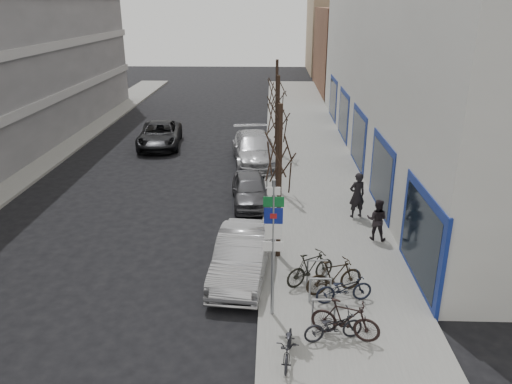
# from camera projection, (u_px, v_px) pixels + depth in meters

# --- Properties ---
(ground) EXTENTS (120.00, 120.00, 0.00)m
(ground) POSITION_uv_depth(u_px,v_px,m) (189.00, 316.00, 14.37)
(ground) COLOR black
(ground) RESTS_ON ground
(sidewalk_east) EXTENTS (5.00, 70.00, 0.15)m
(sidewalk_east) POSITION_uv_depth(u_px,v_px,m) (317.00, 192.00, 23.55)
(sidewalk_east) COLOR slate
(sidewalk_east) RESTS_ON ground
(brick_building_far) EXTENTS (12.00, 14.00, 8.00)m
(brick_building_far) POSITION_uv_depth(u_px,v_px,m) (379.00, 50.00, 49.93)
(brick_building_far) COLOR brown
(brick_building_far) RESTS_ON ground
(tan_building_far) EXTENTS (13.00, 12.00, 9.00)m
(tan_building_far) POSITION_uv_depth(u_px,v_px,m) (360.00, 36.00, 63.75)
(tan_building_far) COLOR #937A5B
(tan_building_far) RESTS_ON ground
(highway_sign_pole) EXTENTS (0.55, 0.10, 4.20)m
(highway_sign_pole) POSITION_uv_depth(u_px,v_px,m) (273.00, 241.00, 13.41)
(highway_sign_pole) COLOR gray
(highway_sign_pole) RESTS_ON ground
(bike_rack) EXTENTS (0.66, 2.26, 0.83)m
(bike_rack) POSITION_uv_depth(u_px,v_px,m) (320.00, 287.00, 14.58)
(bike_rack) COLOR gray
(bike_rack) RESTS_ON sidewalk_east
(tree_near) EXTENTS (1.80, 1.80, 5.50)m
(tree_near) POSITION_uv_depth(u_px,v_px,m) (280.00, 147.00, 16.10)
(tree_near) COLOR black
(tree_near) RESTS_ON ground
(tree_mid) EXTENTS (1.80, 1.80, 5.50)m
(tree_mid) POSITION_uv_depth(u_px,v_px,m) (278.00, 107.00, 22.17)
(tree_mid) COLOR black
(tree_mid) RESTS_ON ground
(tree_far) EXTENTS (1.80, 1.80, 5.50)m
(tree_far) POSITION_uv_depth(u_px,v_px,m) (277.00, 85.00, 28.24)
(tree_far) COLOR black
(tree_far) RESTS_ON ground
(meter_front) EXTENTS (0.10, 0.08, 1.27)m
(meter_front) POSITION_uv_depth(u_px,v_px,m) (265.00, 242.00, 16.78)
(meter_front) COLOR gray
(meter_front) RESTS_ON sidewalk_east
(meter_mid) EXTENTS (0.10, 0.08, 1.27)m
(meter_mid) POSITION_uv_depth(u_px,v_px,m) (267.00, 186.00, 21.92)
(meter_mid) COLOR gray
(meter_mid) RESTS_ON sidewalk_east
(meter_back) EXTENTS (0.10, 0.08, 1.27)m
(meter_back) POSITION_uv_depth(u_px,v_px,m) (268.00, 151.00, 27.06)
(meter_back) COLOR gray
(meter_back) RESTS_ON sidewalk_east
(bike_near_left) EXTENTS (0.64, 1.57, 0.93)m
(bike_near_left) POSITION_uv_depth(u_px,v_px,m) (289.00, 344.00, 12.23)
(bike_near_left) COLOR black
(bike_near_left) RESTS_ON sidewalk_east
(bike_near_right) EXTENTS (1.94, 1.14, 1.13)m
(bike_near_right) POSITION_uv_depth(u_px,v_px,m) (345.00, 319.00, 13.04)
(bike_near_right) COLOR black
(bike_near_right) RESTS_ON sidewalk_east
(bike_mid_curb) EXTENTS (1.79, 0.88, 1.05)m
(bike_mid_curb) POSITION_uv_depth(u_px,v_px,m) (344.00, 286.00, 14.63)
(bike_mid_curb) COLOR black
(bike_mid_curb) RESTS_ON sidewalk_east
(bike_mid_inner) EXTENTS (1.81, 1.43, 1.10)m
(bike_mid_inner) POSITION_uv_depth(u_px,v_px,m) (310.00, 268.00, 15.59)
(bike_mid_inner) COLOR black
(bike_mid_inner) RESTS_ON sidewalk_east
(bike_far_curb) EXTENTS (1.68, 0.87, 0.98)m
(bike_far_curb) POSITION_uv_depth(u_px,v_px,m) (334.00, 324.00, 12.97)
(bike_far_curb) COLOR black
(bike_far_curb) RESTS_ON sidewalk_east
(bike_far_inner) EXTENTS (1.95, 1.16, 1.14)m
(bike_far_inner) POSITION_uv_depth(u_px,v_px,m) (334.00, 276.00, 15.08)
(bike_far_inner) COLOR black
(bike_far_inner) RESTS_ON sidewalk_east
(parked_car_front) EXTENTS (1.99, 4.68, 1.50)m
(parked_car_front) POSITION_uv_depth(u_px,v_px,m) (242.00, 256.00, 16.23)
(parked_car_front) COLOR #AAAAAF
(parked_car_front) RESTS_ON ground
(parked_car_mid) EXTENTS (1.99, 4.05, 1.33)m
(parked_car_mid) POSITION_uv_depth(u_px,v_px,m) (250.00, 189.00, 22.23)
(parked_car_mid) COLOR #4F4F54
(parked_car_mid) RESTS_ON ground
(parked_car_back) EXTENTS (3.10, 6.00, 1.66)m
(parked_car_back) POSITION_uv_depth(u_px,v_px,m) (255.00, 149.00, 27.78)
(parked_car_back) COLOR #B4B5BA
(parked_car_back) RESTS_ON ground
(lane_car) EXTENTS (3.01, 5.58, 1.49)m
(lane_car) POSITION_uv_depth(u_px,v_px,m) (160.00, 135.00, 31.14)
(lane_car) COLOR black
(lane_car) RESTS_ON ground
(pedestrian_near) EXTENTS (0.81, 0.66, 1.91)m
(pedestrian_near) POSITION_uv_depth(u_px,v_px,m) (357.00, 195.00, 20.34)
(pedestrian_near) COLOR black
(pedestrian_near) RESTS_ON sidewalk_east
(pedestrian_far) EXTENTS (0.69, 0.57, 1.60)m
(pedestrian_far) POSITION_uv_depth(u_px,v_px,m) (377.00, 219.00, 18.45)
(pedestrian_far) COLOR black
(pedestrian_far) RESTS_ON sidewalk_east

